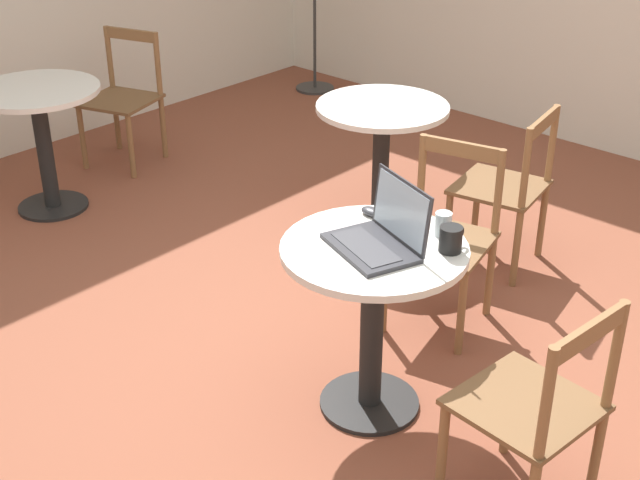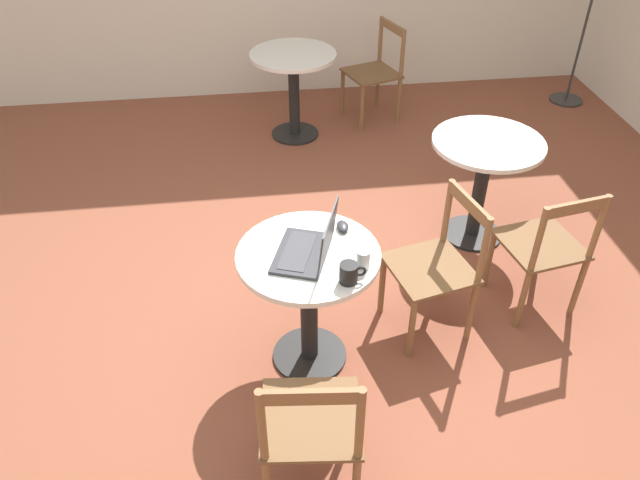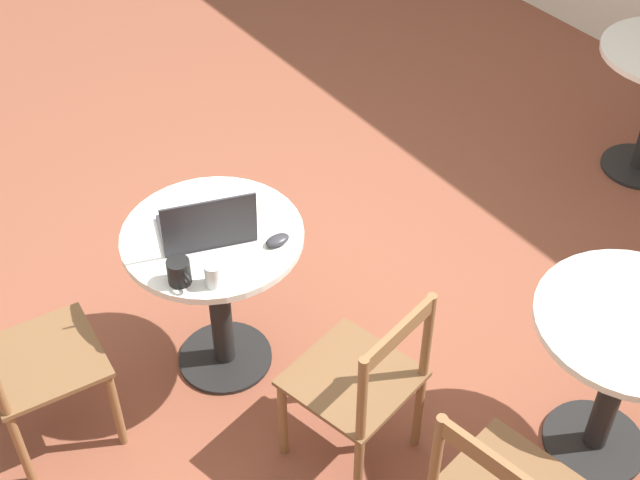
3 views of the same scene
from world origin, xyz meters
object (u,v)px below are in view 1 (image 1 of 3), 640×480
cafe_table_far (40,122)px  laptop (380,235)px  mouse (372,212)px  cafe_table_near (373,292)px  chair_far_right (124,98)px  cafe_table_mid (381,140)px  chair_near_front (536,411)px  mug (451,239)px  chair_mid_front (507,189)px  drinking_glass (443,224)px  chair_near_right (444,238)px

cafe_table_far → laptop: laptop is taller
laptop → mouse: 0.27m
cafe_table_near → chair_far_right: bearing=71.9°
cafe_table_near → cafe_table_mid: bearing=37.6°
chair_near_front → mouse: chair_near_front is taller
chair_near_front → cafe_table_near: bearing=84.0°
cafe_table_far → chair_near_front: size_ratio=0.87×
cafe_table_near → mouse: size_ratio=7.42×
mug → chair_mid_front: bearing=21.3°
cafe_table_mid → drinking_glass: bearing=-132.5°
chair_mid_front → laptop: bearing=-169.0°
chair_near_right → cafe_table_near: bearing=-166.7°
chair_far_right → mug: bearing=-104.0°
chair_near_front → chair_mid_front: 1.79m
cafe_table_near → cafe_table_far: same height
cafe_table_far → laptop: size_ratio=1.75×
cafe_table_near → cafe_table_far: bearing=86.2°
cafe_table_far → drinking_glass: drinking_glass is taller
chair_mid_front → mug: 1.36m
cafe_table_far → laptop: bearing=-93.6°
mouse → cafe_table_near: bearing=-138.7°
chair_mid_front → laptop: size_ratio=2.00×
cafe_table_far → chair_near_front: chair_near_front is taller
chair_far_right → mug: (-0.77, -3.07, 0.36)m
chair_near_right → chair_near_front: bearing=-130.7°
chair_far_right → drinking_glass: (-0.68, -2.97, 0.36)m
chair_mid_front → mug: size_ratio=6.75×
cafe_table_mid → mug: mug is taller
chair_far_right → drinking_glass: size_ratio=8.97×
cafe_table_far → drinking_glass: (0.07, -2.72, 0.25)m
chair_mid_front → chair_near_front: bearing=-145.3°
drinking_glass → mouse: bearing=98.9°
cafe_table_mid → laptop: size_ratio=1.75×
chair_far_right → laptop: 3.03m
chair_mid_front → chair_near_right: bearing=-173.5°
chair_mid_front → laptop: laptop is taller
cafe_table_mid → cafe_table_near: bearing=-142.4°
mouse → drinking_glass: drinking_glass is taller
cafe_table_near → cafe_table_mid: same height
chair_near_front → mug: bearing=65.8°
cafe_table_mid → laptop: (-1.25, -0.99, 0.25)m
drinking_glass → laptop: bearing=154.3°
chair_near_front → mug: 0.69m
cafe_table_near → chair_mid_front: size_ratio=0.87×
chair_near_front → mug: size_ratio=6.75×
cafe_table_near → mug: bearing=-54.7°
cafe_table_near → chair_near_front: 0.78m
mouse → chair_mid_front: bearing=3.6°
laptop → mug: (0.16, -0.21, -0.00)m
cafe_table_mid → cafe_table_far: 1.95m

